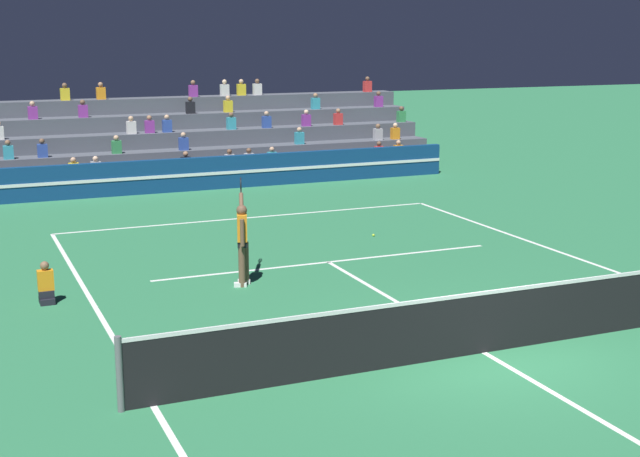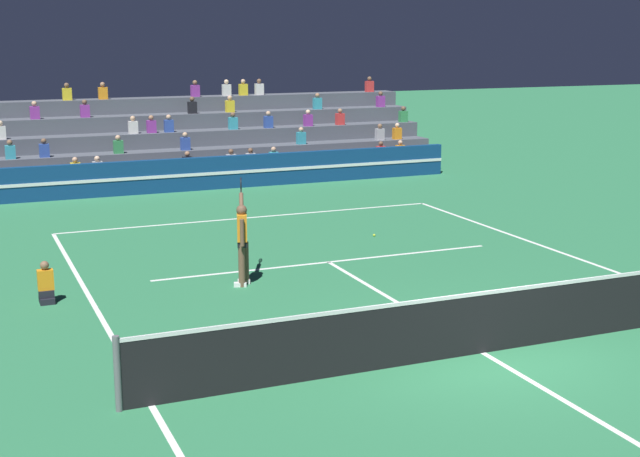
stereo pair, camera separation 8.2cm
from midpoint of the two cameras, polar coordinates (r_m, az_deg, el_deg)
name	(u,v)px [view 2 (the right image)]	position (r m, az deg, el deg)	size (l,w,h in m)	color
ground_plane	(483,353)	(15.06, 10.53, -7.83)	(120.00, 120.00, 0.00)	#2D7A4C
court_lines	(483,353)	(15.06, 10.53, -7.82)	(11.10, 23.90, 0.01)	white
tennis_net	(484,321)	(14.88, 10.61, -5.87)	(12.00, 0.10, 1.10)	slate
sponsor_banner_wall	(205,173)	(30.05, -7.29, 3.51)	(18.00, 0.26, 1.10)	navy
bleacher_stand	(177,146)	(33.63, -9.06, 5.21)	(19.05, 4.75, 3.38)	#4C515B
ball_kid_courtside	(46,287)	(18.13, -17.01, -3.58)	(0.30, 0.36, 0.84)	black
tennis_player	(242,239)	(18.48, -4.86, -0.69)	(0.58, 1.37, 2.19)	brown
tennis_ball	(374,235)	(23.06, 3.59, -0.43)	(0.07, 0.07, 0.07)	#C6DB33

